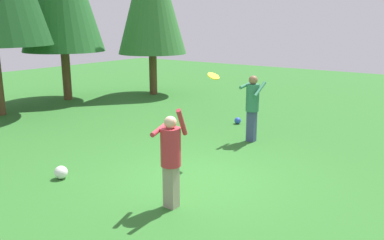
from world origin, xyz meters
The scene contains 6 objects.
ground_plane centered at (0.00, 0.00, 0.00)m, with size 40.00×40.00×0.00m, color #2D6B28.
person_thrower centered at (-1.26, -0.34, 0.95)m, with size 0.58×0.59×1.76m.
person_catcher centered at (3.00, 0.36, 1.04)m, with size 0.61×0.48×1.74m.
frisbee centered at (1.11, 0.36, 1.93)m, with size 0.31×0.30×0.14m.
ball_white centered at (-1.57, 2.25, 0.13)m, with size 0.27×0.27×0.27m, color white.
ball_blue centered at (4.41, 1.56, 0.10)m, with size 0.20×0.20×0.20m, color blue.
Camera 1 is at (-6.13, -4.29, 3.07)m, focal length 37.30 mm.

